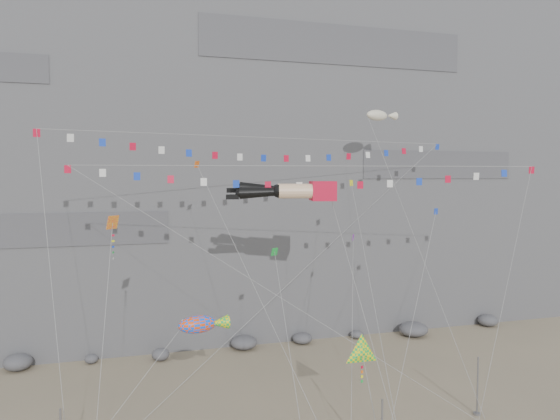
# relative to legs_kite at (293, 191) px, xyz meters

# --- Properties ---
(cliff) EXTENTS (80.00, 28.00, 50.00)m
(cliff) POSITION_rel_legs_kite_xyz_m (-0.94, 27.26, 9.36)
(cliff) COLOR slate
(cliff) RESTS_ON ground
(talus_boulders) EXTENTS (60.00, 3.00, 1.20)m
(talus_boulders) POSITION_rel_legs_kite_xyz_m (-0.94, 12.26, -15.04)
(talus_boulders) COLOR #5D5D62
(talus_boulders) RESTS_ON ground
(anchor_pole_right) EXTENTS (0.12, 0.12, 4.15)m
(anchor_pole_right) POSITION_rel_legs_kite_xyz_m (11.41, -6.79, -13.57)
(anchor_pole_right) COLOR gray
(anchor_pole_right) RESTS_ON ground
(legs_kite) EXTENTS (8.32, 15.78, 20.40)m
(legs_kite) POSITION_rel_legs_kite_xyz_m (0.00, 0.00, 0.00)
(legs_kite) COLOR red
(legs_kite) RESTS_ON ground
(flag_banner_upper) EXTENTS (35.21, 16.63, 28.15)m
(flag_banner_upper) POSITION_rel_legs_kite_xyz_m (-0.01, 4.70, 4.23)
(flag_banner_upper) COLOR red
(flag_banner_upper) RESTS_ON ground
(flag_banner_lower) EXTENTS (34.45, 9.65, 21.02)m
(flag_banner_lower) POSITION_rel_legs_kite_xyz_m (1.48, -0.72, 1.84)
(flag_banner_lower) COLOR red
(flag_banner_lower) RESTS_ON ground
(harlequin_kite) EXTENTS (2.36, 7.75, 15.38)m
(harlequin_kite) POSITION_rel_legs_kite_xyz_m (-12.84, -2.58, -1.87)
(harlequin_kite) COLOR red
(harlequin_kite) RESTS_ON ground
(fish_windsock) EXTENTS (9.90, 4.25, 11.35)m
(fish_windsock) POSITION_rel_legs_kite_xyz_m (-7.86, -4.67, -8.23)
(fish_windsock) COLOR #FC470C
(fish_windsock) RESTS_ON ground
(delta_kite) EXTENTS (2.42, 5.06, 7.74)m
(delta_kite) POSITION_rel_legs_kite_xyz_m (1.95, -8.00, -9.96)
(delta_kite) COLOR yellow
(delta_kite) RESTS_ON ground
(blimp_windsock) EXTENTS (3.78, 16.05, 26.81)m
(blimp_windsock) POSITION_rel_legs_kite_xyz_m (10.54, 7.22, 6.62)
(blimp_windsock) COLOR beige
(blimp_windsock) RESTS_ON ground
(small_kite_a) EXTENTS (6.48, 15.67, 23.86)m
(small_kite_a) POSITION_rel_legs_kite_xyz_m (-6.34, 4.16, 1.65)
(small_kite_a) COLOR orange
(small_kite_a) RESTS_ON ground
(small_kite_b) EXTENTS (6.05, 12.36, 17.45)m
(small_kite_b) POSITION_rel_legs_kite_xyz_m (5.63, 1.55, -4.07)
(small_kite_b) COLOR purple
(small_kite_b) RESTS_ON ground
(small_kite_c) EXTENTS (1.75, 11.08, 15.40)m
(small_kite_c) POSITION_rel_legs_kite_xyz_m (-1.88, -1.63, -4.42)
(small_kite_c) COLOR green
(small_kite_c) RESTS_ON ground
(small_kite_d) EXTENTS (4.39, 16.54, 22.94)m
(small_kite_d) POSITION_rel_legs_kite_xyz_m (6.42, 3.55, 0.16)
(small_kite_d) COLOR yellow
(small_kite_d) RESTS_ON ground
(small_kite_e) EXTENTS (8.57, 7.91, 17.73)m
(small_kite_e) POSITION_rel_legs_kite_xyz_m (10.46, -2.59, -1.92)
(small_kite_e) COLOR #163AC2
(small_kite_e) RESTS_ON ground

